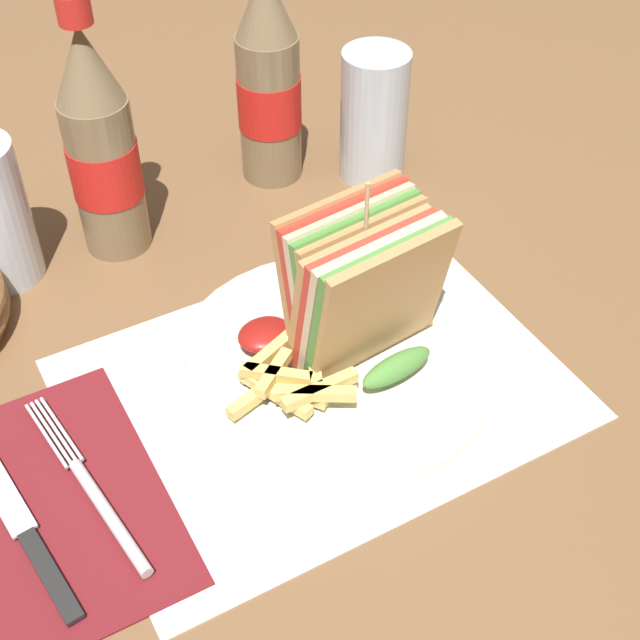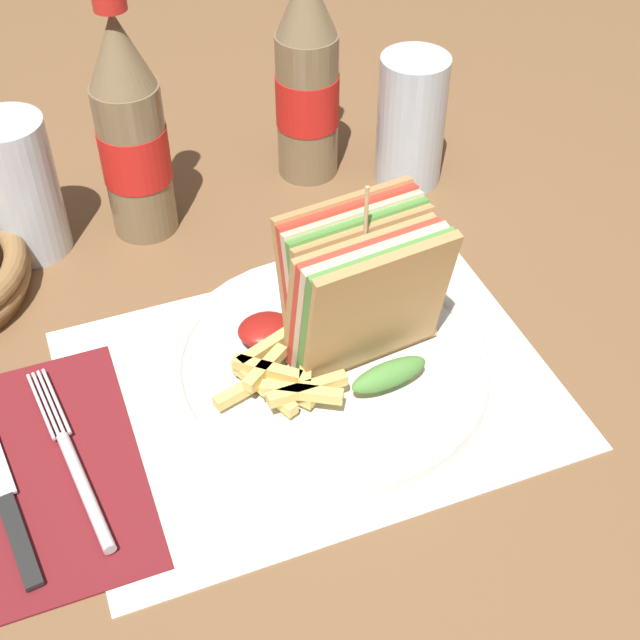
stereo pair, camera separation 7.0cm
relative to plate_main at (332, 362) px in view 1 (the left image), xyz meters
name	(u,v)px [view 1 (the left image)]	position (x,y,z in m)	size (l,w,h in m)	color
ground_plane	(330,392)	(-0.01, -0.02, -0.01)	(4.00, 4.00, 0.00)	brown
placemat	(318,388)	(-0.02, -0.01, -0.01)	(0.37, 0.27, 0.00)	silver
plate_main	(332,362)	(0.00, 0.00, 0.00)	(0.25, 0.25, 0.02)	white
club_sandwich	(364,289)	(0.03, 0.00, 0.06)	(0.12, 0.11, 0.15)	tan
fries_pile	(288,377)	(-0.05, -0.01, 0.02)	(0.10, 0.10, 0.02)	#E5C166
ketchup_blob	(265,334)	(-0.04, 0.04, 0.02)	(0.04, 0.04, 0.02)	maroon
napkin	(52,501)	(-0.23, -0.01, -0.01)	(0.15, 0.22, 0.00)	maroon
fork	(97,498)	(-0.20, -0.03, 0.00)	(0.03, 0.18, 0.01)	silver
knife	(16,515)	(-0.26, -0.02, 0.00)	(0.04, 0.20, 0.00)	black
coke_bottle_near	(101,148)	(-0.09, 0.24, 0.09)	(0.06, 0.06, 0.24)	#7A6647
coke_bottle_far	(269,82)	(0.08, 0.27, 0.09)	(0.06, 0.06, 0.24)	#7A6647
glass_near	(374,116)	(0.17, 0.22, 0.06)	(0.07, 0.07, 0.13)	silver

